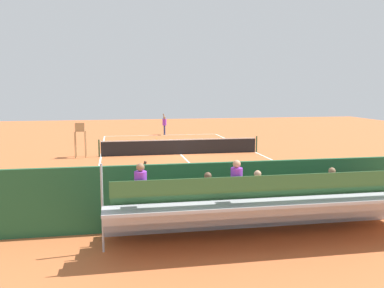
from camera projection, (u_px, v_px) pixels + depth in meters
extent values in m
plane|color=#BC6033|center=(181.00, 154.00, 26.86)|extent=(60.00, 60.00, 0.00)
cube|color=white|center=(161.00, 135.00, 37.57)|extent=(10.00, 0.10, 0.01)
cube|color=white|center=(225.00, 199.00, 16.14)|extent=(10.00, 0.10, 0.01)
cube|color=white|center=(255.00, 152.00, 27.76)|extent=(0.10, 22.00, 0.01)
cube|color=white|center=(101.00, 157.00, 25.95)|extent=(0.10, 22.00, 0.01)
cube|color=white|center=(168.00, 142.00, 32.75)|extent=(7.50, 0.10, 0.01)
cube|color=white|center=(200.00, 173.00, 20.96)|extent=(7.50, 0.10, 0.01)
cube|color=white|center=(181.00, 154.00, 26.85)|extent=(0.10, 12.10, 0.01)
cube|color=white|center=(161.00, 135.00, 37.57)|extent=(0.10, 0.30, 0.01)
cube|color=black|center=(181.00, 147.00, 26.79)|extent=(10.00, 0.02, 0.91)
cube|color=white|center=(181.00, 140.00, 26.73)|extent=(10.00, 0.04, 0.06)
cylinder|color=#2D5133|center=(257.00, 144.00, 27.71)|extent=(0.10, 0.10, 1.07)
cylinder|color=#2D5133|center=(99.00, 148.00, 25.86)|extent=(0.10, 0.10, 1.07)
cube|color=#235633|center=(251.00, 193.00, 13.08)|extent=(18.00, 0.16, 2.00)
cube|color=#B2B2B7|center=(254.00, 220.00, 12.85)|extent=(9.00, 0.10, 0.45)
cube|color=#B2B2B7|center=(258.00, 218.00, 12.48)|extent=(9.00, 0.80, 0.08)
cube|color=#B2B2B7|center=(254.00, 220.00, 12.88)|extent=(9.00, 0.04, 0.45)
cube|color=#386B38|center=(259.00, 205.00, 12.33)|extent=(8.60, 0.36, 0.04)
cube|color=#386B38|center=(261.00, 200.00, 12.13)|extent=(8.60, 0.03, 0.36)
cube|color=#B2B2B7|center=(268.00, 211.00, 11.64)|extent=(9.00, 0.80, 0.08)
cube|color=#B2B2B7|center=(263.00, 213.00, 12.04)|extent=(9.00, 0.04, 0.45)
cube|color=#386B38|center=(269.00, 197.00, 11.49)|extent=(8.60, 0.36, 0.04)
cube|color=#386B38|center=(272.00, 192.00, 11.29)|extent=(8.60, 0.03, 0.36)
cube|color=#B2B2B7|center=(279.00, 203.00, 10.80)|extent=(9.00, 0.80, 0.08)
cube|color=#B2B2B7|center=(274.00, 206.00, 11.20)|extent=(9.00, 0.04, 0.45)
cube|color=#386B38|center=(281.00, 188.00, 10.65)|extent=(8.60, 0.36, 0.04)
cube|color=#386B38|center=(284.00, 182.00, 10.45)|extent=(8.60, 0.03, 0.36)
cylinder|color=#B2B2B7|center=(102.00, 208.00, 10.78)|extent=(0.06, 0.06, 2.35)
cube|color=#2D2D33|center=(207.00, 197.00, 11.33)|extent=(0.32, 0.40, 0.12)
cylinder|color=green|center=(208.00, 188.00, 11.18)|extent=(0.30, 0.30, 0.45)
sphere|color=brown|center=(208.00, 176.00, 11.13)|extent=(0.20, 0.20, 0.20)
cube|color=#2D2D33|center=(329.00, 191.00, 11.99)|extent=(0.32, 0.40, 0.12)
cylinder|color=purple|center=(331.00, 182.00, 11.83)|extent=(0.30, 0.30, 0.45)
sphere|color=#8C6647|center=(332.00, 171.00, 11.79)|extent=(0.20, 0.20, 0.20)
cube|color=#2D2D33|center=(370.00, 196.00, 13.16)|extent=(0.32, 0.40, 0.12)
cylinder|color=red|center=(373.00, 188.00, 13.01)|extent=(0.30, 0.30, 0.45)
sphere|color=brown|center=(373.00, 178.00, 12.96)|extent=(0.20, 0.20, 0.20)
cube|color=#2D2D33|center=(256.00, 195.00, 11.59)|extent=(0.32, 0.40, 0.12)
cylinder|color=yellow|center=(257.00, 186.00, 11.43)|extent=(0.30, 0.30, 0.45)
sphere|color=tan|center=(258.00, 174.00, 11.39)|extent=(0.20, 0.20, 0.20)
cube|color=#2D2D33|center=(140.00, 191.00, 10.16)|extent=(0.32, 0.40, 0.12)
cylinder|color=purple|center=(141.00, 181.00, 10.01)|extent=(0.30, 0.30, 0.45)
sphere|color=#8C6647|center=(140.00, 167.00, 9.96)|extent=(0.20, 0.20, 0.20)
cube|color=#2D2D33|center=(235.00, 187.00, 10.59)|extent=(0.32, 0.40, 0.12)
cylinder|color=purple|center=(237.00, 177.00, 10.44)|extent=(0.30, 0.30, 0.45)
sphere|color=tan|center=(237.00, 164.00, 10.40)|extent=(0.20, 0.20, 0.20)
cube|color=#2D2D33|center=(354.00, 197.00, 13.06)|extent=(0.32, 0.40, 0.12)
cylinder|color=red|center=(356.00, 189.00, 12.91)|extent=(0.30, 0.30, 0.45)
sphere|color=tan|center=(357.00, 179.00, 12.86)|extent=(0.20, 0.20, 0.20)
cylinder|color=#A88456|center=(86.00, 144.00, 25.98)|extent=(0.07, 0.07, 1.60)
cylinder|color=#A88456|center=(76.00, 144.00, 25.87)|extent=(0.07, 0.07, 1.60)
cylinder|color=#A88456|center=(85.00, 145.00, 25.40)|extent=(0.07, 0.07, 1.60)
cylinder|color=#A88456|center=(75.00, 145.00, 25.29)|extent=(0.07, 0.07, 1.60)
cube|color=#A88456|center=(80.00, 131.00, 25.52)|extent=(0.56, 0.56, 0.06)
cube|color=#A88456|center=(80.00, 127.00, 25.25)|extent=(0.56, 0.06, 0.48)
cube|color=#A88456|center=(84.00, 128.00, 25.55)|extent=(0.04, 0.48, 0.04)
cube|color=#A88456|center=(76.00, 128.00, 25.45)|extent=(0.04, 0.48, 0.04)
cube|color=#9E754C|center=(327.00, 198.00, 14.49)|extent=(1.80, 0.40, 0.05)
cylinder|color=#9E754C|center=(346.00, 204.00, 14.65)|extent=(0.06, 0.06, 0.45)
cylinder|color=#9E754C|center=(306.00, 206.00, 14.38)|extent=(0.06, 0.06, 0.45)
cube|color=#9E754C|center=(330.00, 191.00, 14.27)|extent=(1.80, 0.04, 0.36)
cube|color=black|center=(278.00, 211.00, 13.99)|extent=(0.90, 0.36, 0.36)
cylinder|color=navy|center=(165.00, 130.00, 37.96)|extent=(0.14, 0.14, 0.85)
cylinder|color=navy|center=(164.00, 130.00, 37.74)|extent=(0.14, 0.14, 0.85)
cylinder|color=purple|center=(164.00, 122.00, 37.75)|extent=(0.43, 0.43, 0.60)
sphere|color=#8C6647|center=(164.00, 117.00, 37.70)|extent=(0.22, 0.22, 0.22)
cylinder|color=#8C6647|center=(164.00, 117.00, 37.47)|extent=(0.26, 0.14, 0.55)
cylinder|color=#8C6647|center=(165.00, 122.00, 37.97)|extent=(0.11, 0.11, 0.50)
cylinder|color=black|center=(159.00, 135.00, 37.38)|extent=(0.28, 0.07, 0.03)
torus|color=#D8CC4C|center=(162.00, 135.00, 37.47)|extent=(0.35, 0.35, 0.02)
cylinder|color=white|center=(162.00, 135.00, 37.47)|extent=(0.25, 0.25, 0.00)
sphere|color=#CCDB33|center=(187.00, 135.00, 37.57)|extent=(0.07, 0.07, 0.07)
sphere|color=#CCDB33|center=(157.00, 138.00, 35.11)|extent=(0.07, 0.07, 0.07)
cylinder|color=#232328|center=(144.00, 209.00, 13.31)|extent=(0.14, 0.14, 0.85)
cylinder|color=#232328|center=(144.00, 207.00, 13.52)|extent=(0.14, 0.14, 0.85)
cylinder|color=pink|center=(143.00, 186.00, 13.32)|extent=(0.38, 0.38, 0.60)
sphere|color=brown|center=(143.00, 173.00, 13.26)|extent=(0.22, 0.22, 0.22)
cylinder|color=brown|center=(143.00, 169.00, 13.46)|extent=(0.25, 0.11, 0.55)
cylinder|color=brown|center=(143.00, 187.00, 13.10)|extent=(0.10, 0.10, 0.50)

